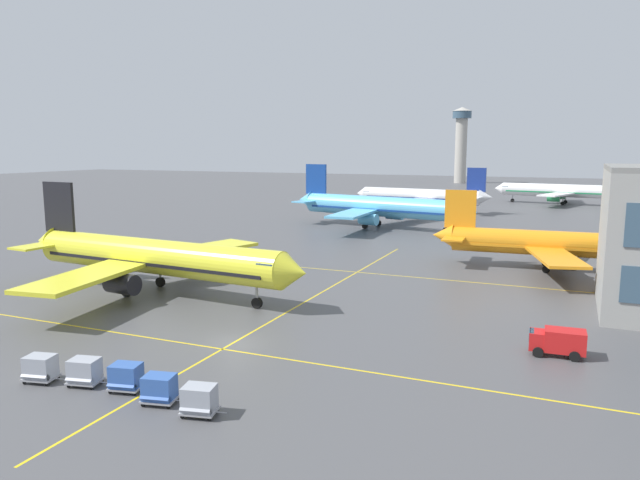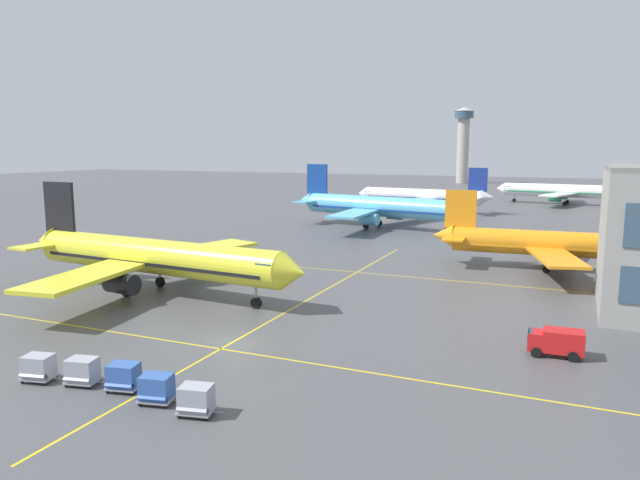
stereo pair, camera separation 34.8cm
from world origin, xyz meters
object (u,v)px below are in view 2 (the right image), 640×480
object	(u,v)px
airliner_second_row	(558,244)
baggage_cart_row_leftmost	(38,367)
service_truck_red_van	(556,341)
baggage_cart_row_middle	(123,377)
baggage_cart_row_second	(82,371)
baggage_cart_row_fifth	(196,400)
control_tower	(463,139)
airliner_front_gate	(152,257)
airliner_far_right_stand	(561,191)
baggage_cart_row_fourth	(156,388)
airliner_third_row	(380,207)
airliner_far_left_stand	(423,196)

from	to	relation	value
airliner_second_row	baggage_cart_row_leftmost	size ratio (longest dim) A/B	11.54
service_truck_red_van	baggage_cart_row_middle	size ratio (longest dim) A/B	1.47
baggage_cart_row_second	baggage_cart_row_fifth	bearing A→B (deg)	-4.41
airliner_second_row	control_tower	distance (m)	197.49
baggage_cart_row_middle	baggage_cart_row_second	bearing A→B (deg)	-174.09
baggage_cart_row_second	baggage_cart_row_fifth	distance (m)	9.84
service_truck_red_van	baggage_cart_row_middle	distance (m)	32.00
airliner_front_gate	airliner_second_row	bearing A→B (deg)	37.02
airliner_second_row	airliner_far_right_stand	xyz separation A→B (m)	(-2.00, 98.89, 0.34)
baggage_cart_row_leftmost	baggage_cart_row_fourth	world-z (taller)	same
baggage_cart_row_leftmost	baggage_cart_row_middle	world-z (taller)	same
airliner_front_gate	airliner_second_row	xyz separation A→B (m)	(40.77, 30.74, -0.56)
airliner_far_right_stand	baggage_cart_row_middle	world-z (taller)	airliner_far_right_stand
airliner_second_row	baggage_cart_row_fourth	bearing A→B (deg)	-112.06
airliner_second_row	airliner_front_gate	bearing A→B (deg)	-142.98
airliner_third_row	baggage_cart_row_leftmost	size ratio (longest dim) A/B	13.97
airliner_third_row	airliner_far_right_stand	size ratio (longest dim) A/B	1.10
airliner_front_gate	baggage_cart_row_fourth	distance (m)	30.01
service_truck_red_van	baggage_cart_row_fifth	bearing A→B (deg)	-134.72
airliner_front_gate	baggage_cart_row_fourth	xyz separation A→B (m)	(18.97, -23.05, -3.07)
airliner_third_row	baggage_cart_row_fourth	size ratio (longest dim) A/B	13.97
airliner_third_row	baggage_cart_row_fifth	distance (m)	86.31
service_truck_red_van	baggage_cart_row_fourth	world-z (taller)	service_truck_red_van
airliner_third_row	baggage_cart_row_fifth	bearing A→B (deg)	-79.56
airliner_second_row	baggage_cart_row_fourth	xyz separation A→B (m)	(-21.79, -53.79, -2.51)
baggage_cart_row_middle	baggage_cart_row_fifth	bearing A→B (deg)	-9.51
baggage_cart_row_leftmost	control_tower	bearing A→B (deg)	93.43
baggage_cart_row_second	control_tower	world-z (taller)	control_tower
service_truck_red_van	airliner_third_row	bearing A→B (deg)	118.34
airliner_third_row	airliner_front_gate	bearing A→B (deg)	-96.16
airliner_front_gate	baggage_cart_row_second	distance (m)	26.05
baggage_cart_row_middle	baggage_cart_row_fourth	world-z (taller)	same
airliner_far_left_stand	airliner_front_gate	bearing A→B (deg)	-94.26
baggage_cart_row_leftmost	baggage_cart_row_second	distance (m)	3.35
baggage_cart_row_second	baggage_cart_row_fourth	world-z (taller)	same
airliner_front_gate	airliner_third_row	world-z (taller)	airliner_third_row
airliner_far_right_stand	airliner_front_gate	bearing A→B (deg)	-106.65
airliner_second_row	service_truck_red_van	bearing A→B (deg)	-88.38
baggage_cart_row_leftmost	baggage_cart_row_fourth	distance (m)	9.82
airliner_third_row	service_truck_red_van	xyz separation A→B (m)	(35.12, -65.13, -3.09)
airliner_far_left_stand	baggage_cart_row_second	size ratio (longest dim) A/B	12.60
baggage_cart_row_second	baggage_cart_row_fourth	bearing A→B (deg)	-3.17
service_truck_red_van	baggage_cart_row_leftmost	size ratio (longest dim) A/B	1.47
baggage_cart_row_second	baggage_cart_row_middle	world-z (taller)	same
baggage_cart_row_middle	control_tower	world-z (taller)	control_tower
control_tower	airliner_second_row	bearing A→B (deg)	-76.38
airliner_front_gate	baggage_cart_row_second	world-z (taller)	airliner_front_gate
airliner_second_row	baggage_cart_row_middle	bearing A→B (deg)	-115.27
airliner_front_gate	baggage_cart_row_second	bearing A→B (deg)	-61.28
airliner_second_row	service_truck_red_van	world-z (taller)	airliner_second_row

